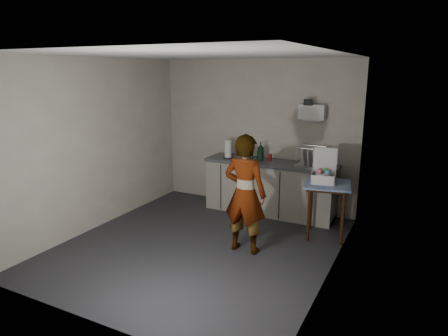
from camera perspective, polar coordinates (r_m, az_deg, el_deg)
The scene contains 15 objects.
ground at distance 5.76m, azimuth -3.43°, elevation -10.95°, with size 4.00×4.00×0.00m, color #242429.
wall_back at distance 7.10m, azimuth 4.58°, elevation 4.80°, with size 3.60×0.02×2.60m, color #B6AB9E.
wall_right at distance 4.72m, azimuth 15.45°, elevation -0.34°, with size 0.02×4.00×2.60m, color #B6AB9E.
wall_left at distance 6.43m, azimuth -17.52°, elevation 3.24°, with size 0.02×4.00×2.60m, color #B6AB9E.
ceiling at distance 5.23m, azimuth -3.86°, elevation 15.80°, with size 3.60×4.00×0.01m, color white.
kitchen_counter at distance 6.89m, azimuth 6.59°, elevation -2.99°, with size 2.24×0.62×0.91m.
wall_shelf at distance 6.66m, azimuth 12.45°, elevation 7.79°, with size 0.42×0.18×0.37m.
side_table at distance 5.96m, azimuth 14.56°, elevation -3.11°, with size 0.75×0.75×0.83m.
standing_man at distance 5.32m, azimuth 3.02°, elevation -3.73°, with size 0.59×0.39×1.62m, color #B2A593.
soap_bottle at distance 6.81m, azimuth 5.25°, elevation 2.41°, with size 0.12×0.12×0.32m, color black.
soda_can at distance 6.81m, azimuth 6.63°, elevation 1.51°, with size 0.06×0.06×0.11m, color red.
dark_bottle at distance 6.91m, azimuth 3.96°, elevation 2.19°, with size 0.06×0.06×0.22m, color black.
paper_towel at distance 6.95m, azimuth 0.59°, elevation 2.65°, with size 0.18×0.18×0.32m.
dish_rack at distance 6.55m, azimuth 12.25°, elevation 0.91°, with size 0.45×0.34×0.32m.
bakery_box at distance 5.97m, azimuth 14.02°, elevation -0.94°, with size 0.39×0.40×0.47m.
Camera 1 is at (2.67, -4.50, 2.42)m, focal length 32.00 mm.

